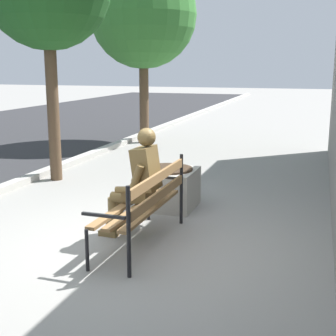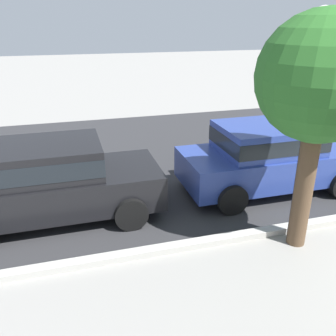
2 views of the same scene
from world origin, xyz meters
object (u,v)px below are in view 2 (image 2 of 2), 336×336
object	(u,v)px
parked_car_black	(51,179)
parked_car_blue	(269,155)
street_tree_near_bench	(321,81)
lamp_post	(311,100)

from	to	relation	value
parked_car_black	parked_car_blue	distance (m)	4.75
street_tree_near_bench	lamp_post	xyz separation A→B (m)	(-0.04, 0.12, -0.31)
parked_car_black	parked_car_blue	xyz separation A→B (m)	(4.75, 0.00, 0.00)
parked_car_black	lamp_post	distance (m)	4.87
street_tree_near_bench	parked_car_blue	bearing A→B (deg)	73.76
parked_car_blue	lamp_post	world-z (taller)	lamp_post
street_tree_near_bench	parked_car_black	bearing A→B (deg)	152.83
street_tree_near_bench	parked_car_blue	distance (m)	2.99
parked_car_blue	lamp_post	xyz separation A→B (m)	(-0.65, -2.00, 1.71)
parked_car_black	street_tree_near_bench	bearing A→B (deg)	-27.17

